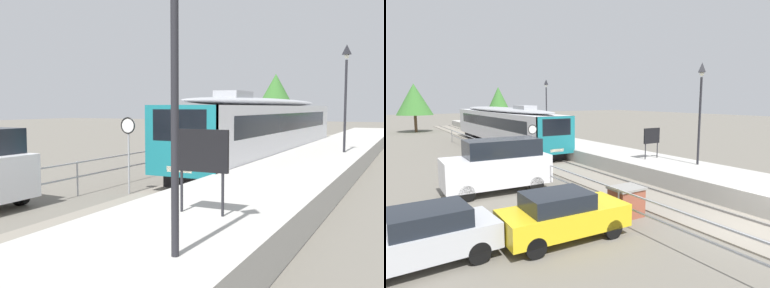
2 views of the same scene
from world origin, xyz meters
TOP-DOWN VIEW (x-y plane):
  - ground_plane at (-3.00, 22.00)m, footprint 160.00×160.00m
  - track_rails at (0.00, 22.00)m, footprint 3.20×60.00m
  - commuter_train at (0.00, 23.82)m, footprint 2.82×20.87m
  - station_platform at (3.25, 22.00)m, footprint 3.90×60.00m
  - platform_lamp_near_end at (4.20, 5.53)m, footprint 0.34×0.34m
  - platform_lamp_mid_platform at (4.20, 23.21)m, footprint 0.34×0.34m
  - platform_notice_board at (3.40, 8.17)m, footprint 1.20×0.08m
  - speed_limit_sign at (-1.92, 13.16)m, footprint 0.61×0.10m
  - brick_utility_cabinet at (-2.63, 3.36)m, footprint 1.21×0.99m
  - carpark_fence at (-3.30, 12.00)m, footprint 0.06×36.06m
  - parked_hatchback_yellow at (-5.66, 2.86)m, footprint 4.05×1.87m
  - parked_hatchback_silver at (-9.63, 3.39)m, footprint 4.07×1.94m
  - parked_van_white at (-5.52, 9.19)m, footprint 4.96×2.09m
  - tree_behind_carpark at (7.17, 45.63)m, footprint 3.67×3.67m
  - tree_behind_station_far at (-5.12, 43.21)m, footprint 4.55×4.55m

SIDE VIEW (x-z plane):
  - ground_plane at x=-3.00m, z-range 0.00..0.00m
  - track_rails at x=0.00m, z-range -0.04..0.10m
  - station_platform at x=3.25m, z-range 0.00..0.90m
  - brick_utility_cabinet at x=-2.63m, z-range 0.01..1.14m
  - parked_hatchback_yellow at x=-5.66m, z-range 0.03..1.56m
  - parked_hatchback_silver at x=-9.63m, z-range 0.03..1.56m
  - carpark_fence at x=-3.30m, z-range 0.28..1.53m
  - parked_van_white at x=-5.52m, z-range 0.04..2.55m
  - speed_limit_sign at x=-1.92m, z-range 0.72..3.53m
  - commuter_train at x=0.00m, z-range 0.28..4.02m
  - platform_notice_board at x=3.40m, z-range 1.29..3.09m
  - tree_behind_carpark at x=7.17m, z-range 1.18..7.47m
  - tree_behind_station_far at x=-5.12m, z-range 1.13..7.56m
  - platform_lamp_near_end at x=4.20m, z-range 1.95..7.30m
  - platform_lamp_mid_platform at x=4.20m, z-range 1.95..7.30m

